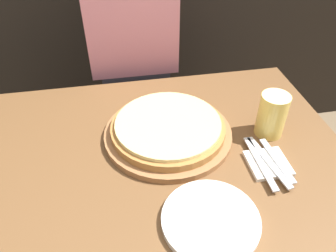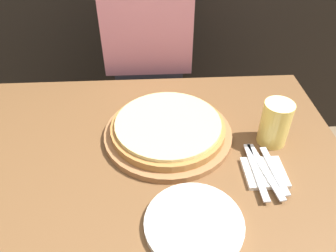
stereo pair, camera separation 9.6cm
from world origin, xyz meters
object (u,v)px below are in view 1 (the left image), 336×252
Objects in this scene: pizza_on_board at (168,130)px; spoon at (277,160)px; dinner_plate at (211,220)px; diner_person at (136,77)px; beer_glass at (272,113)px; fork at (260,162)px; dinner_knife at (269,161)px.

pizza_on_board is 0.33m from spoon.
diner_person is (-0.09, 0.83, -0.09)m from dinner_plate.
diner_person reaches higher than beer_glass.
fork is 1.00× the size of dinner_knife.
diner_person is at bearing 112.47° from fork.
fork is 0.74m from diner_person.
dinner_plate is 0.24m from fork.
fork is (0.19, 0.15, 0.01)m from dinner_plate.
fork is at bearing 180.00° from spoon.
dinner_plate is at bearing -83.49° from diner_person.
diner_person reaches higher than fork.
diner_person reaches higher than pizza_on_board.
fork is at bearing -37.00° from pizza_on_board.
dinner_plate is 0.26m from dinner_knife.
diner_person reaches higher than spoon.
pizza_on_board is 0.52m from diner_person.
dinner_plate is 0.17× the size of diner_person.
dinner_plate is at bearing -133.46° from beer_glass.
diner_person is at bearing 114.26° from dinner_knife.
dinner_plate reaches higher than spoon.
dinner_plate is 1.12× the size of fork.
pizza_on_board reaches higher than dinner_knife.
spoon is (0.28, -0.17, -0.01)m from pizza_on_board.
spoon is at bearing 0.00° from dinner_knife.
pizza_on_board is 1.88× the size of fork.
beer_glass reaches higher than dinner_plate.
diner_person is (-0.30, 0.68, -0.10)m from dinner_knife.
dinner_plate is at bearing -147.34° from spoon.
beer_glass reaches higher than spoon.
beer_glass is at bearing -7.29° from pizza_on_board.
pizza_on_board is at bearing -84.12° from diner_person.
dinner_knife is 1.17× the size of spoon.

